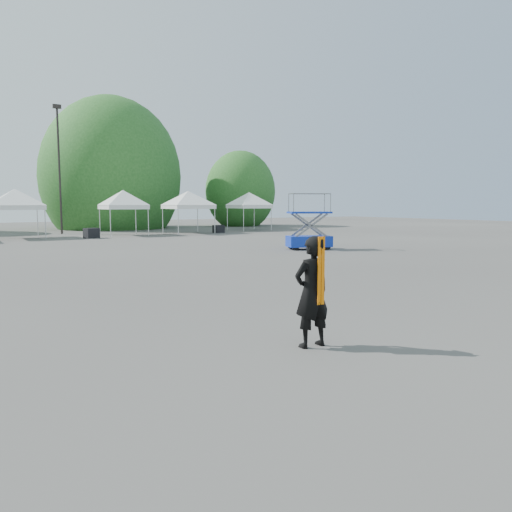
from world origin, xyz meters
TOP-DOWN VIEW (x-y plane):
  - ground at (0.00, 0.00)m, footprint 120.00×120.00m
  - light_pole_east at (3.00, 32.00)m, footprint 0.60×0.25m
  - tree_mid_e at (9.00, 39.00)m, footprint 5.12×5.12m
  - tree_far_e at (22.00, 37.00)m, footprint 3.84×3.84m
  - tent_e at (-0.59, 28.41)m, footprint 4.71×4.71m
  - tent_f at (6.56, 27.78)m, footprint 4.21×4.21m
  - tent_g at (11.74, 27.69)m, footprint 4.66×4.66m
  - tent_h at (18.13, 28.90)m, footprint 4.27×4.27m
  - man at (0.17, -2.44)m, footprint 0.66×0.44m
  - scissor_lift at (11.05, 11.43)m, footprint 2.46×1.81m
  - crate_mid at (3.69, 25.77)m, footprint 1.04×0.91m
  - crate_east at (13.96, 26.80)m, footprint 0.88×0.72m

SIDE VIEW (x-z plane):
  - ground at x=0.00m, z-range 0.00..0.00m
  - crate_east at x=13.96m, z-range 0.00..0.62m
  - crate_mid at x=3.69m, z-range 0.00..0.69m
  - man at x=0.17m, z-range 0.00..1.82m
  - scissor_lift at x=11.05m, z-range 0.01..2.87m
  - tent_f at x=6.56m, z-range 1.12..5.00m
  - tent_h at x=18.13m, z-range 1.12..5.00m
  - tent_g at x=11.74m, z-range 1.12..5.00m
  - tent_e at x=-0.59m, z-range 1.12..5.00m
  - tree_far_e at x=22.00m, z-range 0.70..6.55m
  - tree_mid_e at x=9.00m, z-range 0.94..8.74m
  - light_pole_east at x=3.00m, z-range 0.62..10.42m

